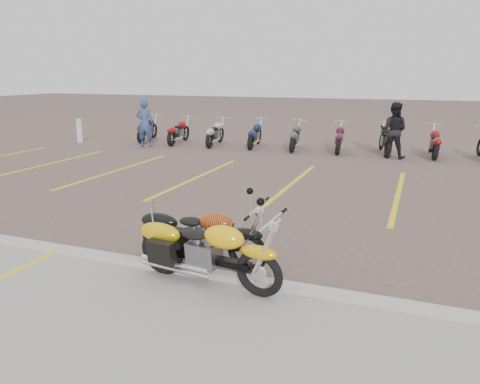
# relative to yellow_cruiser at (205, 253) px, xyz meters

# --- Properties ---
(ground) EXTENTS (100.00, 100.00, 0.00)m
(ground) POSITION_rel_yellow_cruiser_xyz_m (-0.48, 2.18, -0.46)
(ground) COLOR #6C574D
(ground) RESTS_ON ground
(concrete_apron) EXTENTS (60.00, 5.00, 0.01)m
(concrete_apron) POSITION_rel_yellow_cruiser_xyz_m (-0.48, -2.32, -0.45)
(concrete_apron) COLOR #9E9B93
(concrete_apron) RESTS_ON ground
(curb) EXTENTS (60.00, 0.18, 0.12)m
(curb) POSITION_rel_yellow_cruiser_xyz_m (-0.48, 0.18, -0.40)
(curb) COLOR #ADAAA3
(curb) RESTS_ON ground
(parking_stripes) EXTENTS (38.00, 5.50, 0.01)m
(parking_stripes) POSITION_rel_yellow_cruiser_xyz_m (-0.48, 6.18, -0.46)
(parking_stripes) COLOR yellow
(parking_stripes) RESTS_ON ground
(yellow_cruiser) EXTENTS (2.24, 0.48, 0.93)m
(yellow_cruiser) POSITION_rel_yellow_cruiser_xyz_m (0.00, 0.00, 0.00)
(yellow_cruiser) COLOR black
(yellow_cruiser) RESTS_ON ground
(flame_cruiser) EXTENTS (2.12, 0.33, 0.87)m
(flame_cruiser) POSITION_rel_yellow_cruiser_xyz_m (-0.38, 0.62, -0.03)
(flame_cruiser) COLOR black
(flame_cruiser) RESTS_ON ground
(person_a) EXTENTS (0.78, 0.61, 1.90)m
(person_a) POSITION_rel_yellow_cruiser_xyz_m (-7.65, 10.59, 0.49)
(person_a) COLOR navy
(person_a) RESTS_ON ground
(person_b) EXTENTS (1.02, 0.85, 1.92)m
(person_b) POSITION_rel_yellow_cruiser_xyz_m (1.71, 11.51, 0.50)
(person_b) COLOR black
(person_b) RESTS_ON ground
(bollard) EXTENTS (0.18, 0.18, 1.00)m
(bollard) POSITION_rel_yellow_cruiser_xyz_m (-10.92, 10.60, 0.04)
(bollard) COLOR silver
(bollard) RESTS_ON ground
(bg_bike_row) EXTENTS (19.07, 2.07, 1.10)m
(bg_bike_row) POSITION_rel_yellow_cruiser_xyz_m (0.55, 12.06, 0.09)
(bg_bike_row) COLOR black
(bg_bike_row) RESTS_ON ground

